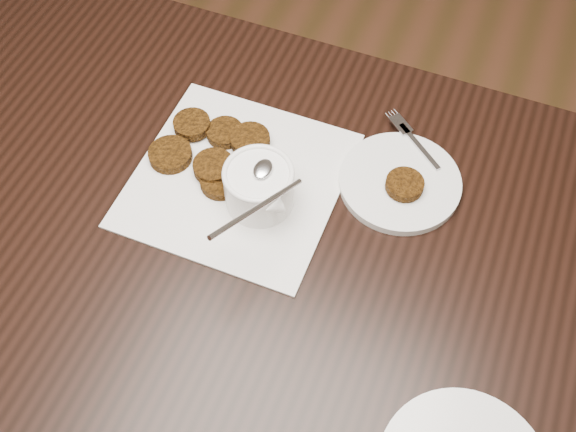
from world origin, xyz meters
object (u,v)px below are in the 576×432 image
object	(u,v)px
table	(251,347)
plate_with_patty	(400,179)
sauce_ramekin	(258,172)
napkin	(238,180)

from	to	relation	value
table	plate_with_patty	bearing A→B (deg)	46.71
table	sauce_ramekin	bearing A→B (deg)	92.08
napkin	plate_with_patty	xyz separation A→B (m)	(0.23, 0.08, 0.01)
sauce_ramekin	plate_with_patty	distance (m)	0.22
sauce_ramekin	plate_with_patty	bearing A→B (deg)	30.38
napkin	plate_with_patty	bearing A→B (deg)	20.11
table	plate_with_patty	size ratio (longest dim) A/B	7.42
napkin	sauce_ramekin	world-z (taller)	sauce_ramekin
table	sauce_ramekin	xyz separation A→B (m)	(-0.00, 0.08, 0.45)
napkin	plate_with_patty	world-z (taller)	plate_with_patty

